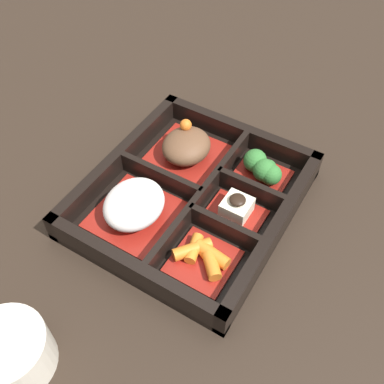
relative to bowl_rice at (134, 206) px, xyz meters
name	(u,v)px	position (x,y,z in m)	size (l,w,h in m)	color
ground_plane	(192,204)	(0.06, -0.04, -0.03)	(3.00, 3.00, 0.00)	black
bento_base	(192,202)	(0.06, -0.04, -0.03)	(0.27, 0.24, 0.01)	black
bento_rim	(195,196)	(0.06, -0.05, -0.01)	(0.27, 0.24, 0.04)	black
bowl_rice	(134,206)	(0.00, 0.00, 0.00)	(0.10, 0.10, 0.05)	maroon
bowl_stew	(186,148)	(0.12, 0.00, 0.00)	(0.10, 0.10, 0.05)	maroon
bowl_carrots	(203,257)	(-0.01, -0.10, -0.01)	(0.07, 0.07, 0.02)	maroon
bowl_tofu	(236,209)	(0.07, -0.10, -0.01)	(0.05, 0.07, 0.03)	maroon
bowl_greens	(263,170)	(0.14, -0.11, 0.00)	(0.06, 0.07, 0.04)	maroon
tea_cup	(10,352)	(-0.20, 0.00, 0.00)	(0.08, 0.08, 0.05)	beige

